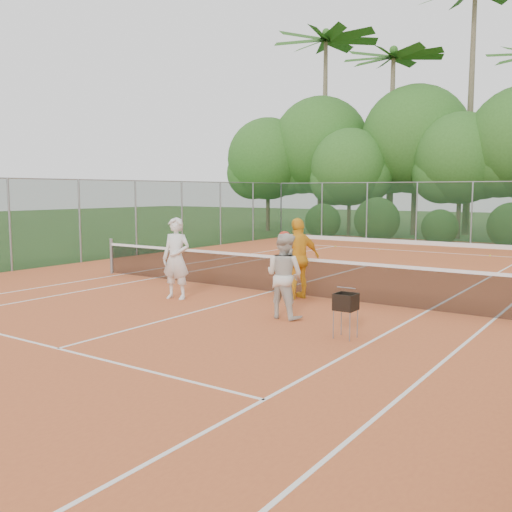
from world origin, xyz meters
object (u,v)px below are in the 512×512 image
(player_white, at_px, (176,258))
(player_center_grp, at_px, (284,275))
(ball_hopper, at_px, (346,303))
(player_yellow, at_px, (298,258))

(player_white, relative_size, player_center_grp, 1.10)
(player_center_grp, relative_size, ball_hopper, 2.21)
(player_white, distance_m, player_yellow, 2.95)
(player_white, relative_size, ball_hopper, 2.43)
(player_center_grp, bearing_deg, ball_hopper, -24.00)
(player_yellow, bearing_deg, player_center_grp, 50.62)
(player_center_grp, height_order, player_yellow, player_yellow)
(player_center_grp, xyz_separation_m, ball_hopper, (1.76, -0.78, -0.24))
(player_yellow, height_order, ball_hopper, player_yellow)
(player_white, distance_m, player_center_grp, 3.25)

